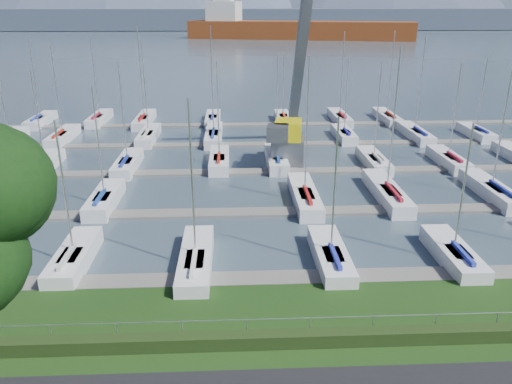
{
  "coord_description": "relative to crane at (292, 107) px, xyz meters",
  "views": [
    {
      "loc": [
        -1.45,
        -19.56,
        14.95
      ],
      "look_at": [
        0.0,
        12.0,
        3.0
      ],
      "focal_mm": 35.0,
      "sensor_mm": 36.0,
      "label": 1
    }
  ],
  "objects": [
    {
      "name": "hedge",
      "position": [
        -4.38,
        -30.04,
        -4.98
      ],
      "size": [
        80.0,
        0.7,
        0.7
      ],
      "primitive_type": "cube",
      "color": "#213413",
      "rests_on": "grass"
    },
    {
      "name": "foothill",
      "position": [
        -4.38,
        300.36,
        0.67
      ],
      "size": [
        900.0,
        80.0,
        12.0
      ],
      "primitive_type": "cube",
      "color": "#3E485A",
      "rests_on": "water"
    },
    {
      "name": "water",
      "position": [
        -4.38,
        230.36,
        -5.73
      ],
      "size": [
        800.0,
        540.0,
        0.2
      ],
      "primitive_type": "cube",
      "color": "#3F505D"
    },
    {
      "name": "fence",
      "position": [
        -4.38,
        -29.64,
        -4.13
      ],
      "size": [
        80.0,
        0.04,
        0.04
      ],
      "primitive_type": "cylinder",
      "rotation": [
        0.0,
        1.57,
        0.0
      ],
      "color": "#94979C",
      "rests_on": "grass"
    },
    {
      "name": "crane",
      "position": [
        0.0,
        0.0,
        0.0
      ],
      "size": [
        4.83,
        13.35,
        22.35
      ],
      "rotation": [
        0.0,
        0.0,
        -0.14
      ],
      "color": "slate",
      "rests_on": "water"
    },
    {
      "name": "sailboat_fleet",
      "position": [
        -4.55,
        -0.38,
        -0.04
      ],
      "size": [
        75.09,
        49.3,
        13.48
      ],
      "color": "navy",
      "rests_on": "water"
    },
    {
      "name": "cargo_ship_mid",
      "position": [
        20.92,
        190.38,
        -1.81
      ],
      "size": [
        103.22,
        42.45,
        21.5
      ],
      "rotation": [
        0.0,
        0.0,
        -0.25
      ],
      "color": "brown",
      "rests_on": "water"
    },
    {
      "name": "docks",
      "position": [
        -4.38,
        -3.64,
        -5.55
      ],
      "size": [
        90.0,
        41.6,
        0.25
      ],
      "color": "slate",
      "rests_on": "water"
    }
  ]
}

